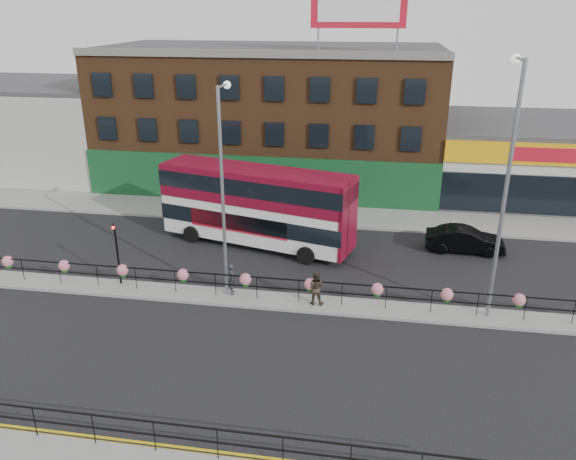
% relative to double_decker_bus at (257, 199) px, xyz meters
% --- Properties ---
extents(ground, '(120.00, 120.00, 0.00)m').
position_rel_double_decker_bus_xyz_m(ground, '(2.40, -6.63, -2.80)').
color(ground, black).
rests_on(ground, ground).
extents(north_pavement, '(60.00, 4.00, 0.15)m').
position_rel_double_decker_bus_xyz_m(north_pavement, '(2.40, 5.37, -2.73)').
color(north_pavement, gray).
rests_on(north_pavement, ground).
extents(median, '(60.00, 1.60, 0.15)m').
position_rel_double_decker_bus_xyz_m(median, '(2.40, -6.63, -2.73)').
color(median, gray).
rests_on(median, ground).
extents(yellow_line_inner, '(60.00, 0.10, 0.01)m').
position_rel_double_decker_bus_xyz_m(yellow_line_inner, '(2.40, -16.33, -2.80)').
color(yellow_line_inner, gold).
rests_on(yellow_line_inner, ground).
extents(yellow_line_outer, '(60.00, 0.10, 0.01)m').
position_rel_double_decker_bus_xyz_m(yellow_line_outer, '(2.40, -16.51, -2.80)').
color(yellow_line_outer, gold).
rests_on(yellow_line_outer, ground).
extents(brick_building, '(25.00, 12.21, 10.30)m').
position_rel_double_decker_bus_xyz_m(brick_building, '(-1.60, 13.33, 2.32)').
color(brick_building, brown).
rests_on(brick_building, ground).
extents(supermarket, '(15.00, 12.25, 5.30)m').
position_rel_double_decker_bus_xyz_m(supermarket, '(18.40, 13.27, -0.15)').
color(supermarket, silver).
rests_on(supermarket, ground).
extents(warehouse_west, '(15.50, 12.00, 7.30)m').
position_rel_double_decker_bus_xyz_m(warehouse_west, '(-21.85, 13.37, 0.85)').
color(warehouse_west, '#ADACA7').
rests_on(warehouse_west, ground).
extents(billboard, '(6.00, 0.29, 4.40)m').
position_rel_double_decker_bus_xyz_m(billboard, '(4.90, 8.36, 10.38)').
color(billboard, red).
rests_on(billboard, brick_building).
extents(median_railing, '(30.04, 0.56, 1.23)m').
position_rel_double_decker_bus_xyz_m(median_railing, '(2.40, -6.63, -1.76)').
color(median_railing, black).
rests_on(median_railing, median).
extents(south_railing, '(20.04, 0.05, 1.12)m').
position_rel_double_decker_bus_xyz_m(south_railing, '(0.40, -16.73, -1.84)').
color(south_railing, black).
rests_on(south_railing, south_pavement).
extents(double_decker_bus, '(11.57, 5.51, 4.56)m').
position_rel_double_decker_bus_xyz_m(double_decker_bus, '(0.00, 0.00, 0.00)').
color(double_decker_bus, white).
rests_on(double_decker_bus, ground).
extents(car, '(1.83, 4.44, 1.43)m').
position_rel_double_decker_bus_xyz_m(car, '(11.78, 0.95, -2.09)').
color(car, black).
rests_on(car, ground).
extents(pedestrian_a, '(0.73, 0.63, 1.53)m').
position_rel_double_decker_bus_xyz_m(pedestrian_a, '(0.14, -6.33, -1.89)').
color(pedestrian_a, '#262831').
rests_on(pedestrian_a, median).
extents(pedestrian_b, '(0.82, 0.64, 1.66)m').
position_rel_double_decker_bus_xyz_m(pedestrian_b, '(4.17, -6.70, -1.82)').
color(pedestrian_b, '#382C24').
rests_on(pedestrian_b, median).
extents(lamp_column_west, '(0.35, 1.72, 9.78)m').
position_rel_double_decker_bus_xyz_m(lamp_column_west, '(-0.11, -6.19, 3.14)').
color(lamp_column_west, gray).
rests_on(lamp_column_west, median).
extents(lamp_column_east, '(0.40, 1.94, 11.06)m').
position_rel_double_decker_bus_xyz_m(lamp_column_east, '(11.88, -6.27, 3.90)').
color(lamp_column_east, gray).
rests_on(lamp_column_east, median).
extents(traffic_light_median, '(0.15, 0.28, 3.65)m').
position_rel_double_decker_bus_xyz_m(traffic_light_median, '(-5.60, -6.23, -0.33)').
color(traffic_light_median, black).
rests_on(traffic_light_median, median).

